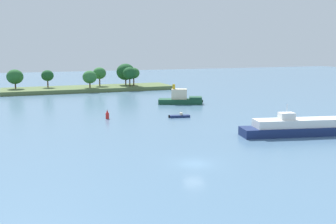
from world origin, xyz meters
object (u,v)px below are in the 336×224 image
(channel_buoy_red, at_px, (107,115))
(white_riverboat, at_px, (300,127))
(small_motorboat, at_px, (180,116))
(tugboat, at_px, (181,99))

(channel_buoy_red, bearing_deg, white_riverboat, -45.33)
(white_riverboat, distance_m, channel_buoy_red, 37.60)
(small_motorboat, bearing_deg, tugboat, 65.95)
(small_motorboat, relative_size, tugboat, 0.39)
(small_motorboat, xyz_separation_m, white_riverboat, (12.08, -22.91, 1.01))
(white_riverboat, height_order, tugboat, white_riverboat)
(small_motorboat, distance_m, tugboat, 20.27)
(white_riverboat, distance_m, tugboat, 41.58)
(white_riverboat, xyz_separation_m, channel_buoy_red, (-26.43, 26.74, -0.47))
(small_motorboat, bearing_deg, channel_buoy_red, 165.07)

